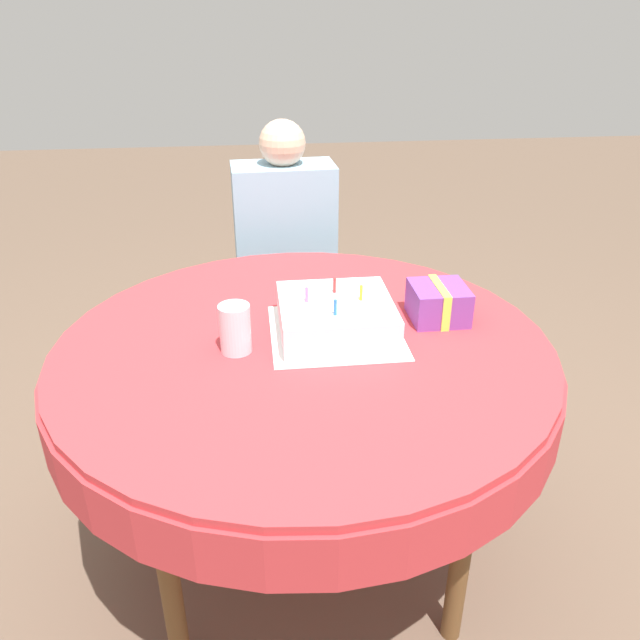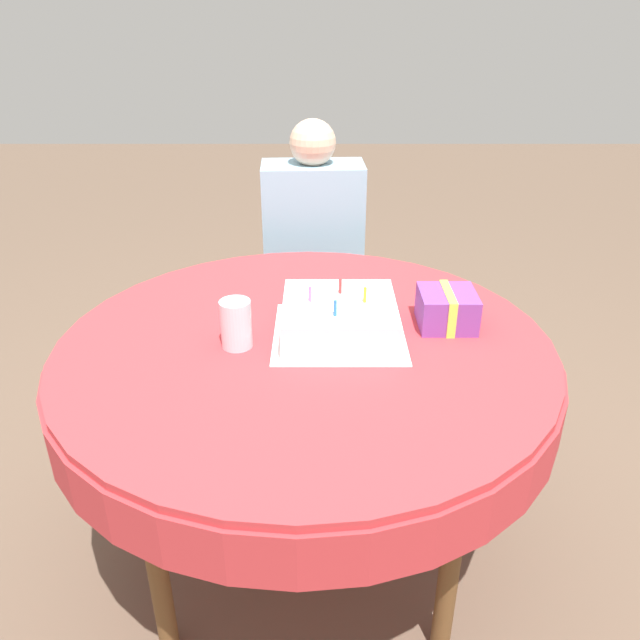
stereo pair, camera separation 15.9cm
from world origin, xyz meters
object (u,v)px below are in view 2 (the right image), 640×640
object	(u,v)px
chair	(311,271)
birthday_cake	(337,317)
gift_box	(445,309)
person	(311,239)
drinking_glass	(234,324)

from	to	relation	value
chair	birthday_cake	xyz separation A→B (m)	(0.08, -0.96, 0.27)
birthday_cake	gift_box	xyz separation A→B (m)	(0.29, 0.05, 0.00)
person	gift_box	distance (m)	0.90
chair	gift_box	bearing A→B (deg)	-70.59
birthday_cake	drinking_glass	size ratio (longest dim) A/B	2.34
chair	gift_box	distance (m)	1.02
chair	drinking_glass	size ratio (longest dim) A/B	7.48
gift_box	drinking_glass	bearing A→B (deg)	-168.14
birthday_cake	gift_box	world-z (taller)	birthday_cake
person	drinking_glass	distance (m)	0.96
person	drinking_glass	size ratio (longest dim) A/B	8.95
drinking_glass	gift_box	bearing A→B (deg)	11.86
birthday_cake	drinking_glass	distance (m)	0.27
person	birthday_cake	bearing A→B (deg)	-87.60
chair	person	bearing A→B (deg)	-90.00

